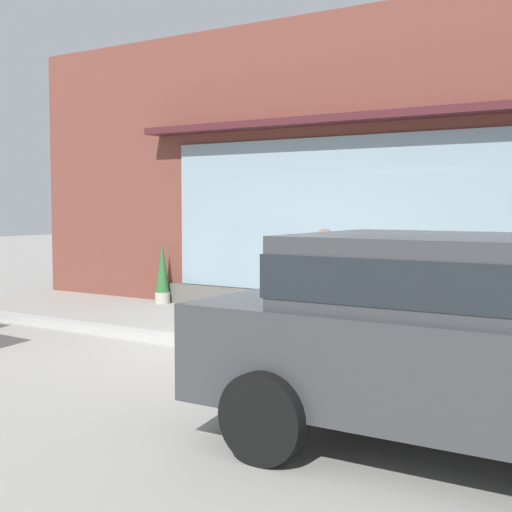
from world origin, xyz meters
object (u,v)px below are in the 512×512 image
at_px(potted_plant_window_center, 315,296).
at_px(potted_plant_low_front, 162,274).
at_px(pedestrian_with_handbag, 325,280).
at_px(fire_hydrant, 390,319).
at_px(parked_car_dark_gray, 482,333).

height_order(potted_plant_window_center, potted_plant_low_front, potted_plant_low_front).
distance_m(pedestrian_with_handbag, potted_plant_low_front, 5.13).
distance_m(fire_hydrant, parked_car_dark_gray, 3.54).
distance_m(parked_car_dark_gray, potted_plant_window_center, 6.49).
xyz_separation_m(pedestrian_with_handbag, potted_plant_window_center, (-1.30, 2.05, -0.51)).
bearing_deg(fire_hydrant, potted_plant_window_center, 136.89).
xyz_separation_m(parked_car_dark_gray, potted_plant_window_center, (-4.17, 4.94, -0.55)).
bearing_deg(pedestrian_with_handbag, parked_car_dark_gray, -156.49).
relative_size(fire_hydrant, pedestrian_with_handbag, 0.61).
bearing_deg(parked_car_dark_gray, potted_plant_window_center, 129.01).
xyz_separation_m(parked_car_dark_gray, potted_plant_low_front, (-7.50, 5.07, -0.37)).
bearing_deg(potted_plant_window_center, fire_hydrant, -43.11).
height_order(pedestrian_with_handbag, parked_car_dark_gray, parked_car_dark_gray).
bearing_deg(parked_car_dark_gray, potted_plant_low_front, 144.84).
bearing_deg(potted_plant_window_center, potted_plant_low_front, 177.85).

